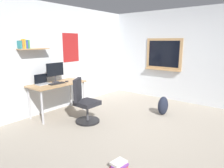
# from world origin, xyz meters

# --- Properties ---
(ground_plane) EXTENTS (5.20, 5.20, 0.00)m
(ground_plane) POSITION_xyz_m (0.00, 0.00, 0.00)
(ground_plane) COLOR #9E9384
(ground_plane) RESTS_ON ground
(wall_back) EXTENTS (5.00, 0.30, 2.60)m
(wall_back) POSITION_xyz_m (-0.01, 2.45, 1.30)
(wall_back) COLOR silver
(wall_back) RESTS_ON ground
(wall_right) EXTENTS (0.22, 5.00, 2.60)m
(wall_right) POSITION_xyz_m (2.45, 0.03, 1.30)
(wall_right) COLOR silver
(wall_right) RESTS_ON ground
(desk) EXTENTS (1.30, 0.62, 0.76)m
(desk) POSITION_xyz_m (-0.45, 2.06, 0.67)
(desk) COLOR tan
(desk) RESTS_ON ground
(office_chair) EXTENTS (0.55, 0.57, 0.95)m
(office_chair) POSITION_xyz_m (-0.40, 1.22, 0.41)
(office_chair) COLOR black
(office_chair) RESTS_ON ground
(laptop) EXTENTS (0.31, 0.21, 0.23)m
(laptop) POSITION_xyz_m (-0.74, 2.21, 0.81)
(laptop) COLOR #ADAFB5
(laptop) RESTS_ON desk
(monitor_primary) EXTENTS (0.46, 0.17, 0.46)m
(monitor_primary) POSITION_xyz_m (-0.42, 2.16, 1.03)
(monitor_primary) COLOR #38383D
(monitor_primary) RESTS_ON desk
(keyboard) EXTENTS (0.37, 0.13, 0.02)m
(keyboard) POSITION_xyz_m (-0.51, 1.98, 0.77)
(keyboard) COLOR black
(keyboard) RESTS_ON desk
(computer_mouse) EXTENTS (0.10, 0.06, 0.03)m
(computer_mouse) POSITION_xyz_m (-0.23, 1.98, 0.78)
(computer_mouse) COLOR #262628
(computer_mouse) RESTS_ON desk
(coffee_mug) EXTENTS (0.08, 0.08, 0.09)m
(coffee_mug) POSITION_xyz_m (0.10, 2.03, 0.80)
(coffee_mug) COLOR silver
(coffee_mug) RESTS_ON desk
(backpack) EXTENTS (0.32, 0.22, 0.44)m
(backpack) POSITION_xyz_m (1.06, 0.08, 0.22)
(backpack) COLOR #1E2333
(backpack) RESTS_ON ground
(book_stack_on_floor) EXTENTS (0.23, 0.20, 0.10)m
(book_stack_on_floor) POSITION_xyz_m (-1.27, -0.34, 0.05)
(book_stack_on_floor) COLOR #C63833
(book_stack_on_floor) RESTS_ON ground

